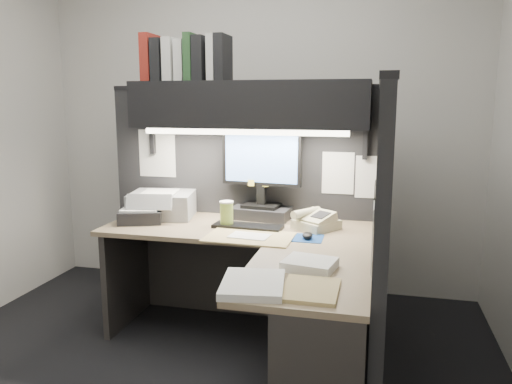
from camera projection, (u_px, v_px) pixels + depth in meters
floor at (195, 375)px, 2.82m from camera, size 3.50×3.50×0.00m
wall_back at (257, 123)px, 4.01m from camera, size 3.50×0.04×2.70m
partition_back at (243, 204)px, 3.55m from camera, size 1.90×0.06×1.60m
partition_right at (379, 241)px, 2.61m from camera, size 0.06×1.50×1.60m
desk at (268, 308)px, 2.63m from camera, size 1.70×1.53×0.73m
overhead_shelf at (249, 105)px, 3.23m from camera, size 1.55×0.34×0.30m
task_light_tube at (243, 132)px, 3.13m from camera, size 1.32×0.04×0.04m
monitor at (261, 184)px, 3.38m from camera, size 0.55×0.28×0.60m
keyboard at (248, 226)px, 3.15m from camera, size 0.45×0.17×0.02m
mousepad at (305, 238)px, 2.92m from camera, size 0.21×0.19×0.00m
mouse at (307, 235)px, 2.90m from camera, size 0.07×0.10×0.04m
telephone at (316, 222)px, 3.13m from camera, size 0.32×0.32×0.09m
coffee_cup at (227, 215)px, 3.17m from camera, size 0.09×0.09×0.16m
printer at (162, 204)px, 3.47m from camera, size 0.48×0.43×0.17m
notebook_stack at (141, 216)px, 3.31m from camera, size 0.34×0.31×0.08m
open_folder at (249, 237)px, 2.93m from camera, size 0.52×0.34×0.01m
paper_stack_a at (310, 264)px, 2.39m from camera, size 0.27×0.24×0.05m
paper_stack_b at (253, 284)px, 2.14m from camera, size 0.31×0.37×0.03m
manila_stack at (310, 290)px, 2.10m from camera, size 0.24×0.30×0.02m
binder_row at (186, 59)px, 3.28m from camera, size 0.57×0.25×0.31m
pinned_papers at (288, 178)px, 3.06m from camera, size 1.76×1.31×0.51m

